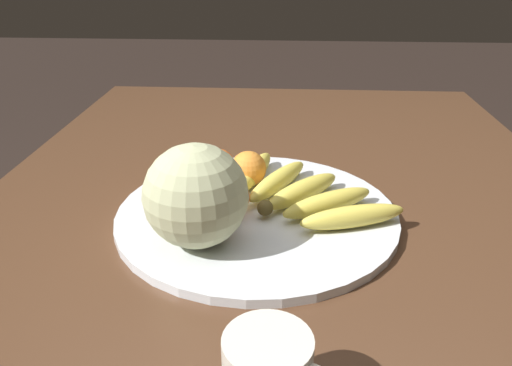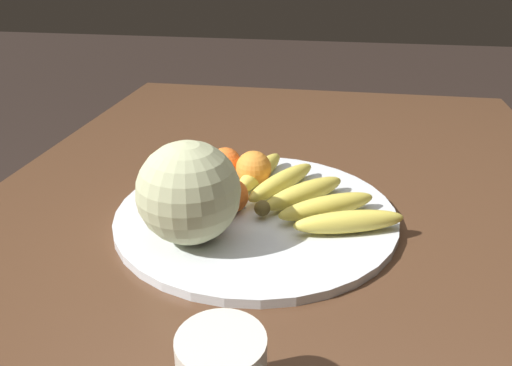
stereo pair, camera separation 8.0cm
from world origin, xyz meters
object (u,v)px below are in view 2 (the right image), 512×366
object	(u,v)px
kitchen_table	(285,241)
melon	(189,192)
orange_front_left	(254,168)
orange_mid_center	(174,189)
orange_back_left	(203,175)
produce_tag	(230,195)
banana_bunch	(301,194)
fruit_bowl	(256,214)
orange_top_small	(192,165)
orange_back_right	(231,196)
orange_front_right	(225,163)

from	to	relation	value
kitchen_table	melon	xyz separation A→B (m)	(-0.17, 0.12, 0.17)
orange_front_left	orange_mid_center	distance (m)	0.15
orange_mid_center	orange_back_left	bearing A→B (deg)	-27.67
orange_front_left	produce_tag	bearing A→B (deg)	148.97
kitchen_table	orange_mid_center	bearing A→B (deg)	113.81
kitchen_table	banana_bunch	bearing A→B (deg)	-141.66
orange_front_left	fruit_bowl	bearing A→B (deg)	-167.50
melon	banana_bunch	distance (m)	0.21
kitchen_table	orange_mid_center	world-z (taller)	orange_mid_center
kitchen_table	orange_top_small	size ratio (longest dim) A/B	25.12
fruit_bowl	orange_back_right	size ratio (longest dim) A/B	8.24
orange_front_left	orange_back_left	xyz separation A→B (m)	(-0.04, 0.08, -0.00)
banana_bunch	orange_back_left	size ratio (longest dim) A/B	4.63
fruit_bowl	banana_bunch	distance (m)	0.08
orange_mid_center	orange_top_small	world-z (taller)	orange_mid_center
orange_top_small	produce_tag	bearing A→B (deg)	-123.43
banana_bunch	orange_back_left	xyz separation A→B (m)	(0.02, 0.17, 0.01)
orange_mid_center	produce_tag	world-z (taller)	orange_mid_center
orange_back_left	orange_top_small	xyz separation A→B (m)	(0.04, 0.03, -0.00)
orange_front_left	produce_tag	world-z (taller)	orange_front_left
banana_bunch	orange_mid_center	world-z (taller)	orange_mid_center
melon	orange_back_right	size ratio (longest dim) A/B	2.70
banana_bunch	orange_top_small	bearing A→B (deg)	116.70
orange_front_right	orange_back_left	bearing A→B (deg)	157.36
banana_bunch	orange_front_right	size ratio (longest dim) A/B	4.95
orange_mid_center	banana_bunch	bearing A→B (deg)	-77.97
fruit_bowl	produce_tag	size ratio (longest dim) A/B	4.49
kitchen_table	orange_back_right	size ratio (longest dim) A/B	26.82
kitchen_table	orange_front_left	distance (m)	0.15
orange_front_left	produce_tag	size ratio (longest dim) A/B	0.63
orange_front_left	orange_top_small	xyz separation A→B (m)	(0.00, 0.12, -0.00)
orange_front_left	orange_back_left	bearing A→B (deg)	116.26
orange_back_right	fruit_bowl	bearing A→B (deg)	-77.03
kitchen_table	produce_tag	xyz separation A→B (m)	(-0.03, 0.10, 0.10)
orange_back_left	orange_top_small	world-z (taller)	orange_back_left
melon	produce_tag	distance (m)	0.16
orange_front_right	orange_back_right	xyz separation A→B (m)	(-0.13, -0.04, -0.00)
melon	orange_front_left	xyz separation A→B (m)	(0.20, -0.06, -0.04)
fruit_bowl	orange_front_left	distance (m)	0.11
orange_back_right	orange_top_small	world-z (taller)	orange_top_small
orange_mid_center	orange_back_right	bearing A→B (deg)	-90.58
fruit_bowl	orange_back_right	bearing A→B (deg)	102.97
orange_front_right	orange_mid_center	xyz separation A→B (m)	(-0.12, 0.06, 0.00)
kitchen_table	orange_top_small	bearing A→B (deg)	81.55
fruit_bowl	banana_bunch	world-z (taller)	banana_bunch
orange_top_small	orange_back_left	bearing A→B (deg)	-142.88
melon	produce_tag	world-z (taller)	melon
orange_mid_center	orange_back_right	distance (m)	0.10
orange_front_right	orange_top_small	distance (m)	0.06
fruit_bowl	produce_tag	bearing A→B (deg)	51.27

